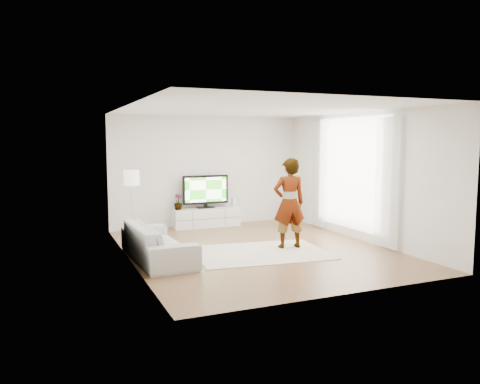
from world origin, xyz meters
name	(u,v)px	position (x,y,z in m)	size (l,w,h in m)	color
floor	(256,249)	(0.00, 0.00, 0.00)	(6.00, 6.00, 0.00)	#8E6040
ceiling	(257,109)	(0.00, 0.00, 2.80)	(6.00, 6.00, 0.00)	white
wall_left	(129,185)	(-2.50, 0.00, 1.40)	(0.02, 6.00, 2.80)	silver
wall_right	(360,176)	(2.50, 0.00, 1.40)	(0.02, 6.00, 2.80)	silver
wall_back	(208,171)	(0.00, 3.00, 1.40)	(5.00, 0.02, 2.80)	silver
wall_front	(348,197)	(0.00, -3.00, 1.40)	(5.00, 0.02, 2.80)	silver
window	(351,173)	(2.48, 0.30, 1.45)	(0.01, 2.60, 2.50)	white
curtain_near	(388,183)	(2.40, -1.00, 1.35)	(0.04, 0.70, 2.60)	white
curtain_far	(317,174)	(2.40, 1.60, 1.35)	(0.04, 0.70, 2.60)	white
media_console	(206,217)	(-0.13, 2.76, 0.24)	(1.71, 0.48, 0.48)	silver
television	(206,190)	(-0.13, 2.79, 0.93)	(1.19, 0.23, 0.83)	black
game_console	(233,202)	(0.62, 2.76, 0.59)	(0.07, 0.16, 0.22)	white
potted_plant	(178,202)	(-0.85, 2.77, 0.67)	(0.22, 0.22, 0.38)	#3F7238
rug	(261,253)	(-0.05, -0.30, 0.01)	(2.53, 1.82, 0.01)	beige
player	(289,203)	(0.66, -0.13, 0.92)	(0.67, 0.44, 1.82)	#334772
sofa	(158,242)	(-2.01, -0.02, 0.33)	(2.27, 0.89, 0.66)	beige
floor_lamp	(132,181)	(-2.11, 1.98, 1.30)	(0.34, 0.34, 1.54)	silver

